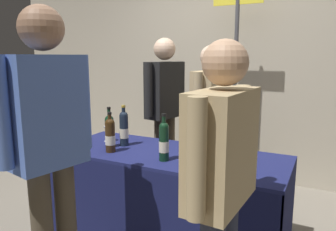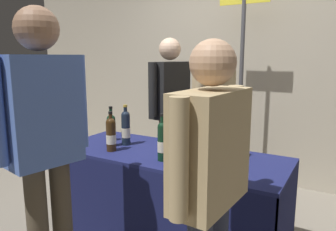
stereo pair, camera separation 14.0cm
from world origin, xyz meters
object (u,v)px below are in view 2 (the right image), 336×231
(wine_glass_near_vendor, at_px, (111,130))
(display_bottle_0, at_px, (236,141))
(vendor_presenter, at_px, (170,101))
(booth_signpost, at_px, (242,65))
(featured_wine_bottle, at_px, (162,141))
(tasting_table, at_px, (168,179))
(taster_foreground_right, at_px, (210,172))
(flower_vase, at_px, (203,139))

(wine_glass_near_vendor, bearing_deg, display_bottle_0, 3.56)
(vendor_presenter, bearing_deg, booth_signpost, 128.63)
(featured_wine_bottle, distance_m, vendor_presenter, 1.16)
(tasting_table, bearing_deg, display_bottle_0, 15.81)
(vendor_presenter, bearing_deg, taster_foreground_right, 44.65)
(booth_signpost, bearing_deg, wine_glass_near_vendor, -126.18)
(wine_glass_near_vendor, xyz_separation_m, taster_foreground_right, (1.31, -0.83, 0.11))
(tasting_table, relative_size, taster_foreground_right, 1.19)
(tasting_table, height_order, flower_vase, flower_vase)
(featured_wine_bottle, bearing_deg, tasting_table, 107.87)
(featured_wine_bottle, bearing_deg, display_bottle_0, 36.08)
(flower_vase, relative_size, vendor_presenter, 0.25)
(display_bottle_0, distance_m, taster_foreground_right, 0.92)
(taster_foreground_right, bearing_deg, flower_vase, 29.84)
(wine_glass_near_vendor, bearing_deg, taster_foreground_right, -32.41)
(featured_wine_bottle, xyz_separation_m, vendor_presenter, (-0.52, 1.02, 0.13))
(booth_signpost, bearing_deg, vendor_presenter, -150.73)
(wine_glass_near_vendor, distance_m, flower_vase, 0.93)
(featured_wine_bottle, distance_m, taster_foreground_right, 0.85)
(vendor_presenter, bearing_deg, display_bottle_0, 63.55)
(featured_wine_bottle, height_order, taster_foreground_right, taster_foreground_right)
(display_bottle_0, height_order, flower_vase, flower_vase)
(tasting_table, xyz_separation_m, booth_signpost, (0.19, 1.21, 0.88))
(tasting_table, relative_size, featured_wine_bottle, 5.31)
(flower_vase, distance_m, booth_signpost, 1.30)
(booth_signpost, bearing_deg, display_bottle_0, -73.54)
(tasting_table, height_order, featured_wine_bottle, featured_wine_bottle)
(display_bottle_0, xyz_separation_m, booth_signpost, (-0.31, 1.07, 0.53))
(tasting_table, xyz_separation_m, taster_foreground_right, (0.67, -0.76, 0.43))
(flower_vase, xyz_separation_m, taster_foreground_right, (0.38, -0.78, 0.06))
(flower_vase, xyz_separation_m, vendor_presenter, (-0.75, 0.83, 0.13))
(vendor_presenter, xyz_separation_m, booth_signpost, (0.65, 0.37, 0.38))
(taster_foreground_right, distance_m, booth_signpost, 2.08)
(vendor_presenter, distance_m, taster_foreground_right, 1.97)
(tasting_table, distance_m, booth_signpost, 1.50)
(display_bottle_0, distance_m, wine_glass_near_vendor, 1.15)
(tasting_table, bearing_deg, booth_signpost, 81.05)
(taster_foreground_right, bearing_deg, display_bottle_0, 14.11)
(display_bottle_0, bearing_deg, featured_wine_bottle, -143.92)
(display_bottle_0, height_order, wine_glass_near_vendor, display_bottle_0)
(taster_foreground_right, height_order, booth_signpost, booth_signpost)
(tasting_table, relative_size, booth_signpost, 0.83)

